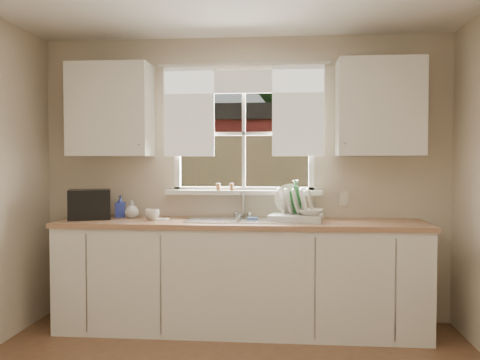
# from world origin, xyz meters

# --- Properties ---
(room_walls) EXTENTS (3.62, 4.02, 2.50)m
(room_walls) POSITION_xyz_m (0.00, -0.07, 1.24)
(room_walls) COLOR beige
(room_walls) RESTS_ON ground
(window) EXTENTS (1.38, 0.16, 1.06)m
(window) POSITION_xyz_m (0.00, 2.00, 1.49)
(window) COLOR white
(window) RESTS_ON room_walls
(curtains) EXTENTS (1.50, 0.03, 0.81)m
(curtains) POSITION_xyz_m (0.00, 1.95, 1.93)
(curtains) COLOR white
(curtains) RESTS_ON room_walls
(base_cabinets) EXTENTS (3.00, 0.62, 0.87)m
(base_cabinets) POSITION_xyz_m (0.00, 1.68, 0.43)
(base_cabinets) COLOR white
(base_cabinets) RESTS_ON ground
(countertop) EXTENTS (3.04, 0.65, 0.04)m
(countertop) POSITION_xyz_m (0.00, 1.68, 0.89)
(countertop) COLOR #AA7A55
(countertop) RESTS_ON base_cabinets
(upper_cabinet_left) EXTENTS (0.70, 0.33, 0.80)m
(upper_cabinet_left) POSITION_xyz_m (-1.15, 1.82, 1.85)
(upper_cabinet_left) COLOR white
(upper_cabinet_left) RESTS_ON room_walls
(upper_cabinet_right) EXTENTS (0.70, 0.33, 0.80)m
(upper_cabinet_right) POSITION_xyz_m (1.15, 1.82, 1.85)
(upper_cabinet_right) COLOR white
(upper_cabinet_right) RESTS_ON room_walls
(wall_outlet) EXTENTS (0.08, 0.01, 0.12)m
(wall_outlet) POSITION_xyz_m (0.88, 1.99, 1.08)
(wall_outlet) COLOR beige
(wall_outlet) RESTS_ON room_walls
(sill_jars) EXTENTS (0.16, 0.04, 0.06)m
(sill_jars) POSITION_xyz_m (-0.16, 1.94, 1.18)
(sill_jars) COLOR brown
(sill_jars) RESTS_ON window
(backyard) EXTENTS (20.00, 10.00, 6.13)m
(backyard) POSITION_xyz_m (0.58, 8.42, 3.46)
(backyard) COLOR #335421
(backyard) RESTS_ON ground
(sink) EXTENTS (0.88, 0.52, 0.40)m
(sink) POSITION_xyz_m (0.00, 1.71, 0.84)
(sink) COLOR #B7B7BC
(sink) RESTS_ON countertop
(dish_rack) EXTENTS (0.46, 0.37, 0.30)m
(dish_rack) POSITION_xyz_m (0.46, 1.70, 0.99)
(dish_rack) COLOR silver
(dish_rack) RESTS_ON countertop
(bowl) EXTENTS (0.25, 0.25, 0.05)m
(bowl) POSITION_xyz_m (0.58, 1.65, 0.99)
(bowl) COLOR white
(bowl) RESTS_ON dish_rack
(soap_bottle_a) EXTENTS (0.17, 0.17, 0.34)m
(soap_bottle_a) POSITION_xyz_m (0.46, 1.81, 1.08)
(soap_bottle_a) COLOR #287B39
(soap_bottle_a) RESTS_ON countertop
(soap_bottle_b) EXTENTS (0.11, 0.11, 0.19)m
(soap_bottle_b) POSITION_xyz_m (-1.08, 1.87, 1.01)
(soap_bottle_b) COLOR blue
(soap_bottle_b) RESTS_ON countertop
(soap_bottle_c) EXTENTS (0.13, 0.13, 0.15)m
(soap_bottle_c) POSITION_xyz_m (-0.96, 1.80, 0.99)
(soap_bottle_c) COLOR #EDE7C3
(soap_bottle_c) RESTS_ON countertop
(saucer) EXTENTS (0.16, 0.16, 0.01)m
(saucer) POSITION_xyz_m (-0.68, 1.69, 0.92)
(saucer) COLOR white
(saucer) RESTS_ON countertop
(cup) EXTENTS (0.16, 0.16, 0.09)m
(cup) POSITION_xyz_m (-0.74, 1.65, 0.96)
(cup) COLOR beige
(cup) RESTS_ON countertop
(black_appliance) EXTENTS (0.42, 0.40, 0.25)m
(black_appliance) POSITION_xyz_m (-1.30, 1.71, 1.04)
(black_appliance) COLOR black
(black_appliance) RESTS_ON countertop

